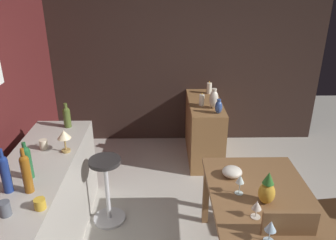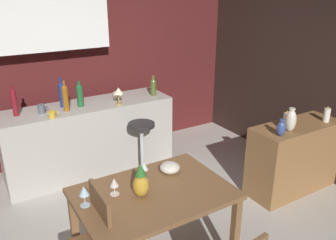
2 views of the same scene
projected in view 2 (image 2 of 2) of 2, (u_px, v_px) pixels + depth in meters
The scene contains 25 objects.
ground_plane at pixel (138, 238), 3.35m from camera, with size 9.00×9.00×0.00m, color #B7B2A8.
wall_kitchen_back at pixel (58, 57), 4.47m from camera, with size 5.20×0.33×2.60m.
wall_side_right at pixel (307, 69), 4.35m from camera, with size 0.10×4.40×2.60m, color #33231E.
dining_table at pixel (154, 201), 2.80m from camera, with size 1.21×0.85×0.74m.
kitchen_counter at pixel (90, 138), 4.45m from camera, with size 2.10×0.60×0.90m, color #B2ADA3.
sideboard_cabinet at pixel (293, 158), 4.03m from camera, with size 1.10×0.44×0.82m, color olive.
bar_stool at pixel (142, 149), 4.29m from camera, with size 0.34×0.34×0.73m.
wine_glass_left at pixel (144, 167), 2.88m from camera, with size 0.07×0.07×0.17m.
wine_glass_right at pixel (114, 183), 2.70m from camera, with size 0.07×0.07×0.14m.
wine_glass_center at pixel (84, 191), 2.55m from camera, with size 0.08×0.08×0.17m.
pineapple_centerpiece at pixel (141, 182), 2.68m from camera, with size 0.13×0.13×0.28m.
fruit_bowl at pixel (170, 168), 3.04m from camera, with size 0.18×0.18×0.09m, color beige.
wine_bottle_green at pixel (80, 94), 4.18m from camera, with size 0.08×0.08×0.31m.
wine_bottle_amber at pixel (65, 97), 4.02m from camera, with size 0.07×0.07×0.36m.
wine_bottle_olive at pixel (153, 86), 4.61m from camera, with size 0.08×0.08×0.27m.
wine_bottle_ruby at pixel (14, 101), 3.87m from camera, with size 0.06×0.06×0.35m.
wine_bottle_cobalt at pixel (62, 94), 4.15m from camera, with size 0.07×0.07×0.36m.
cup_mustard at pixel (52, 114), 3.86m from camera, with size 0.12×0.08×0.08m.
cup_cream at pixel (116, 96), 4.48m from camera, with size 0.11×0.07×0.09m.
cup_slate at pixel (41, 109), 3.99m from camera, with size 0.11×0.08×0.11m.
counter_lamp at pixel (119, 92), 4.24m from camera, with size 0.12×0.12×0.21m.
pillar_candle_tall at pixel (286, 119), 3.85m from camera, with size 0.07×0.07×0.17m.
pillar_candle_short at pixel (327, 115), 3.95m from camera, with size 0.07×0.07×0.18m.
vase_ceramic_blue at pixel (281, 128), 3.57m from camera, with size 0.09×0.09×0.18m.
vase_ceramic_ivory at pixel (291, 120), 3.67m from camera, with size 0.11×0.11×0.26m.
Camera 2 is at (-1.16, -2.47, 2.27)m, focal length 37.31 mm.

